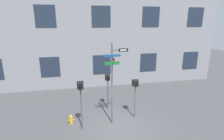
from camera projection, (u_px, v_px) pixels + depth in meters
ground_plane at (120, 128)px, 10.64m from camera, size 60.00×60.00×0.00m
building_facade at (101, 17)px, 16.05m from camera, size 24.00×0.63×13.41m
street_sign_pole at (113, 78)px, 10.40m from camera, size 1.45×0.90×5.09m
pedestrian_signal_left at (81, 93)px, 9.90m from camera, size 0.37×0.40×3.01m
pedestrian_signal_right at (135, 88)px, 11.33m from camera, size 0.40×0.40×2.64m
pedestrian_signal_across at (108, 82)px, 12.52m from camera, size 0.35×0.40×2.63m
fire_hydrant at (71, 119)px, 11.03m from camera, size 0.38×0.22×0.60m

